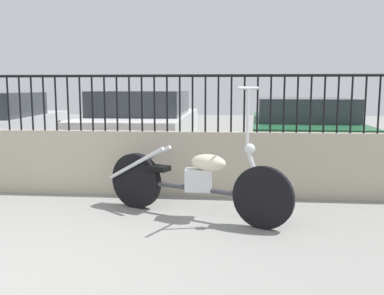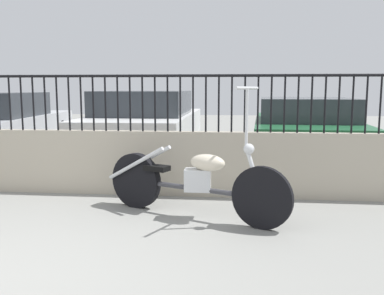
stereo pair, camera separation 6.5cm
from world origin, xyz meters
TOP-DOWN VIEW (x-y plane):
  - low_wall at (0.00, 2.86)m, footprint 10.41×0.18m
  - fence_railing at (0.00, 2.86)m, footprint 10.41×0.04m
  - motorcycle_dark_grey at (1.33, 1.94)m, footprint 2.09×1.05m
  - car_white at (0.08, 5.79)m, footprint 1.86×4.61m
  - car_green at (3.20, 5.88)m, footprint 2.12×4.54m

SIDE VIEW (x-z plane):
  - motorcycle_dark_grey at x=1.33m, z-range -0.31..1.11m
  - low_wall at x=0.00m, z-range 0.00..0.84m
  - car_green at x=3.20m, z-range 0.02..1.24m
  - car_white at x=0.08m, z-range 0.01..1.36m
  - fence_railing at x=0.00m, z-range 0.96..1.69m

